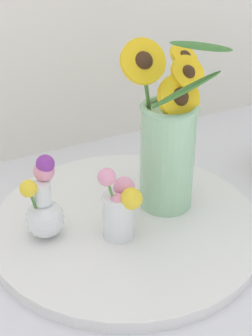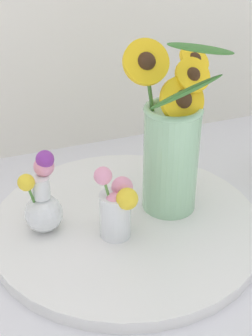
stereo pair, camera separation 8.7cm
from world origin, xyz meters
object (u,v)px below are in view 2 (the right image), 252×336
(mason_jar_sunflowers, at_px, (172,145))
(vase_small_center, at_px, (117,206))
(vase_bulb_right, at_px, (43,201))
(serving_tray, at_px, (126,223))

(mason_jar_sunflowers, distance_m, vase_small_center, 0.16)
(mason_jar_sunflowers, bearing_deg, vase_bulb_right, 176.21)
(serving_tray, relative_size, mason_jar_sunflowers, 1.46)
(mason_jar_sunflowers, bearing_deg, vase_small_center, -159.02)
(serving_tray, height_order, vase_small_center, vase_small_center)
(vase_small_center, height_order, vase_bulb_right, vase_bulb_right)
(serving_tray, distance_m, mason_jar_sunflowers, 0.18)
(serving_tray, distance_m, vase_small_center, 0.09)
(mason_jar_sunflowers, height_order, vase_small_center, mason_jar_sunflowers)
(mason_jar_sunflowers, relative_size, vase_small_center, 2.46)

